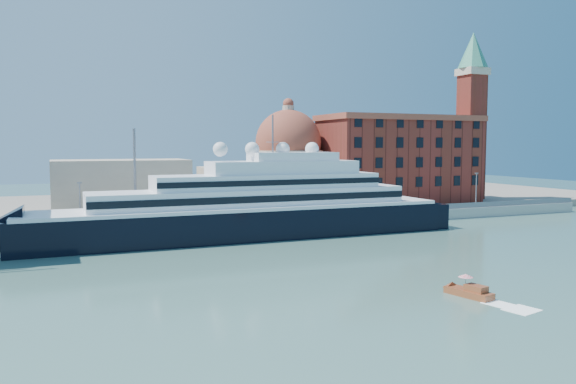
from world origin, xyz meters
name	(u,v)px	position (x,y,z in m)	size (l,w,h in m)	color
ground	(302,260)	(0.00, 0.00, 0.00)	(400.00, 400.00, 0.00)	#3A655B
quay	(235,223)	(0.00, 34.00, 1.25)	(180.00, 10.00, 2.50)	gray
land	(190,205)	(0.00, 75.00, 1.00)	(260.00, 72.00, 2.00)	slate
quay_fence	(242,217)	(0.00, 29.50, 3.10)	(180.00, 0.10, 1.20)	slate
superyacht	(230,214)	(-4.42, 23.00, 4.65)	(90.20, 12.51, 26.96)	black
water_taxi	(470,291)	(9.45, -26.07, 0.65)	(3.15, 5.94, 2.69)	maroon
warehouse	(399,158)	(52.00, 52.00, 13.79)	(43.00, 19.00, 23.25)	maroon
campanile	(472,105)	(76.00, 52.00, 28.76)	(8.40, 8.40, 47.00)	maroon
church	(231,171)	(6.39, 57.72, 10.91)	(66.00, 18.00, 25.50)	beige
lamp_posts	(175,184)	(-12.67, 32.27, 9.84)	(120.80, 2.40, 18.00)	slate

